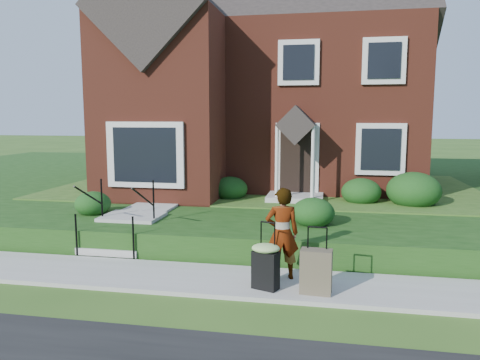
% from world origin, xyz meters
% --- Properties ---
extents(ground, '(120.00, 120.00, 0.00)m').
position_xyz_m(ground, '(0.00, 0.00, 0.00)').
color(ground, '#2D5119').
rests_on(ground, ground).
extents(sidewalk, '(60.00, 1.60, 0.08)m').
position_xyz_m(sidewalk, '(0.00, 0.00, 0.04)').
color(sidewalk, '#9E9B93').
rests_on(sidewalk, ground).
extents(terrace, '(44.00, 20.00, 0.60)m').
position_xyz_m(terrace, '(4.00, 10.90, 0.30)').
color(terrace, '#163B10').
rests_on(terrace, ground).
extents(walkway, '(1.20, 6.00, 0.06)m').
position_xyz_m(walkway, '(-2.50, 5.00, 0.63)').
color(walkway, '#9E9B93').
rests_on(walkway, terrace).
extents(main_house, '(10.40, 10.20, 9.40)m').
position_xyz_m(main_house, '(-0.21, 9.61, 5.26)').
color(main_house, maroon).
rests_on(main_house, terrace).
extents(front_steps, '(1.40, 2.02, 1.50)m').
position_xyz_m(front_steps, '(-2.50, 1.84, 0.47)').
color(front_steps, '#9E9B93').
rests_on(front_steps, ground).
extents(foundation_shrubs, '(10.33, 4.19, 1.04)m').
position_xyz_m(foundation_shrubs, '(0.21, 4.98, 1.06)').
color(foundation_shrubs, '#12340F').
rests_on(foundation_shrubs, terrace).
extents(woman, '(0.70, 0.54, 1.69)m').
position_xyz_m(woman, '(1.32, 0.23, 0.93)').
color(woman, '#999999').
rests_on(woman, sidewalk).
extents(suitcase_black, '(0.59, 0.54, 1.17)m').
position_xyz_m(suitcase_black, '(1.10, -0.36, 0.54)').
color(suitcase_black, black).
rests_on(suitcase_black, sidewalk).
extents(suitcase_olive, '(0.54, 0.33, 1.13)m').
position_xyz_m(suitcase_olive, '(1.96, -0.41, 0.46)').
color(suitcase_olive, brown).
rests_on(suitcase_olive, sidewalk).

